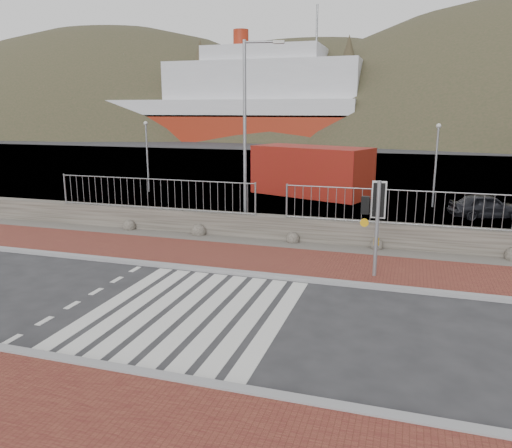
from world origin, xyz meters
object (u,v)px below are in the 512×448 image
(traffic_signal_far, at_px, (376,208))
(car_a, at_px, (487,206))
(ferry, at_px, (226,106))
(streetlight, at_px, (248,128))
(shipping_container, at_px, (311,171))

(traffic_signal_far, height_order, car_a, traffic_signal_far)
(traffic_signal_far, bearing_deg, ferry, -64.87)
(traffic_signal_far, distance_m, car_a, 10.86)
(ferry, distance_m, streetlight, 64.23)
(traffic_signal_far, height_order, streetlight, streetlight)
(traffic_signal_far, xyz_separation_m, car_a, (4.21, 9.90, -1.51))
(ferry, height_order, shipping_container, ferry)
(traffic_signal_far, relative_size, streetlight, 0.39)
(ferry, relative_size, streetlight, 6.86)
(ferry, relative_size, shipping_container, 7.58)
(streetlight, distance_m, car_a, 11.53)
(traffic_signal_far, distance_m, shipping_container, 14.49)
(shipping_container, relative_size, car_a, 2.05)
(streetlight, xyz_separation_m, shipping_container, (0.65, 9.48, -2.72))
(traffic_signal_far, relative_size, car_a, 0.88)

